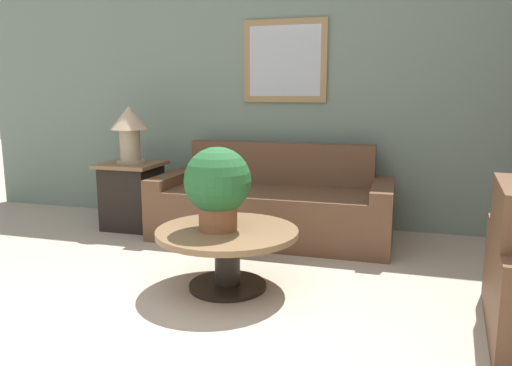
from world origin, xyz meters
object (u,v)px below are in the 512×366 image
at_px(table_lamp, 129,127).
at_px(potted_plant_on_table, 218,185).
at_px(coffee_table, 227,245).
at_px(side_table, 132,195).
at_px(couch_main, 272,207).

height_order(table_lamp, potted_plant_on_table, table_lamp).
bearing_deg(coffee_table, side_table, 139.61).
bearing_deg(table_lamp, couch_main, 2.31).
xyz_separation_m(couch_main, table_lamp, (-1.41, -0.06, 0.71)).
bearing_deg(potted_plant_on_table, table_lamp, 137.92).
distance_m(table_lamp, potted_plant_on_table, 1.87).
distance_m(side_table, table_lamp, 0.67).
relative_size(couch_main, side_table, 3.31).
relative_size(side_table, table_lamp, 1.18).
xyz_separation_m(side_table, table_lamp, (0.00, 0.00, 0.67)).
height_order(coffee_table, side_table, side_table).
height_order(couch_main, side_table, couch_main).
height_order(coffee_table, potted_plant_on_table, potted_plant_on_table).
distance_m(couch_main, table_lamp, 1.58).
distance_m(side_table, potted_plant_on_table, 1.89).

